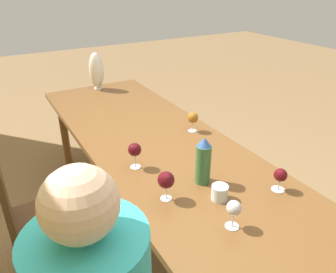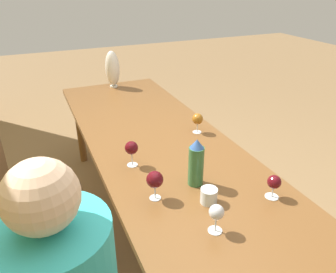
# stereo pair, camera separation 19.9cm
# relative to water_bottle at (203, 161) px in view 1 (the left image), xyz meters

# --- Properties ---
(ground_plane) EXTENTS (14.00, 14.00, 0.00)m
(ground_plane) POSITION_rel_water_bottle_xyz_m (0.36, -0.01, -0.88)
(ground_plane) COLOR olive
(dining_table) EXTENTS (3.04, 0.89, 0.75)m
(dining_table) POSITION_rel_water_bottle_xyz_m (0.36, -0.01, -0.19)
(dining_table) COLOR brown
(dining_table) RESTS_ON ground_plane
(water_bottle) EXTENTS (0.08, 0.08, 0.26)m
(water_bottle) POSITION_rel_water_bottle_xyz_m (0.00, 0.00, 0.00)
(water_bottle) COLOR #336638
(water_bottle) RESTS_ON dining_table
(water_tumbler) EXTENTS (0.08, 0.08, 0.08)m
(water_tumbler) POSITION_rel_water_bottle_xyz_m (-0.16, 0.01, -0.09)
(water_tumbler) COLOR silver
(water_tumbler) RESTS_ON dining_table
(vase) EXTENTS (0.13, 0.13, 0.35)m
(vase) POSITION_rel_water_bottle_xyz_m (1.76, -0.03, 0.05)
(vase) COLOR silver
(vase) RESTS_ON dining_table
(wine_glass_0) EXTENTS (0.07, 0.07, 0.12)m
(wine_glass_0) POSITION_rel_water_bottle_xyz_m (-0.25, -0.29, -0.04)
(wine_glass_0) COLOR silver
(wine_glass_0) RESTS_ON dining_table
(wine_glass_1) EXTENTS (0.07, 0.07, 0.14)m
(wine_glass_1) POSITION_rel_water_bottle_xyz_m (-0.35, 0.09, -0.03)
(wine_glass_1) COLOR silver
(wine_glass_1) RESTS_ON dining_table
(wine_glass_2) EXTENTS (0.08, 0.08, 0.14)m
(wine_glass_2) POSITION_rel_water_bottle_xyz_m (0.54, -0.30, -0.03)
(wine_glass_2) COLOR silver
(wine_glass_2) RESTS_ON dining_table
(wine_glass_3) EXTENTS (0.08, 0.08, 0.15)m
(wine_glass_3) POSITION_rel_water_bottle_xyz_m (-0.03, 0.24, -0.02)
(wine_glass_3) COLOR silver
(wine_glass_3) RESTS_ON dining_table
(wine_glass_4) EXTENTS (0.08, 0.08, 0.15)m
(wine_glass_4) POSITION_rel_water_bottle_xyz_m (0.31, 0.25, -0.02)
(wine_glass_4) COLOR silver
(wine_glass_4) RESTS_ON dining_table
(chair_far) EXTENTS (0.44, 0.44, 0.94)m
(chair_far) POSITION_rel_water_bottle_xyz_m (0.45, 0.80, -0.37)
(chair_far) COLOR brown
(chair_far) RESTS_ON ground_plane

